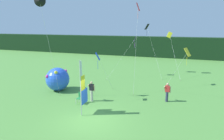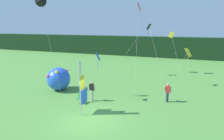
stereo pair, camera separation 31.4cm
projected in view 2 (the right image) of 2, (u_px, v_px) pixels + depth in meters
The scene contains 14 objects.
ground_plane at pixel (90, 120), 13.28m from camera, with size 120.00×120.00×0.00m, color #518E3D.
distant_treeline at pixel (154, 47), 39.41m from camera, with size 80.00×2.40×3.96m, color black.
banner_flag at pixel (82, 88), 13.85m from camera, with size 0.06×1.03×3.94m.
person_near_banner at pixel (92, 91), 16.40m from camera, with size 0.55×0.48×1.70m.
person_mid_field at pixel (168, 92), 16.20m from camera, with size 0.55×0.48×1.60m.
inflatable_balloon at pixel (59, 79), 19.16m from camera, with size 2.24×2.24×2.24m.
folding_chair at pixel (81, 97), 16.09m from camera, with size 0.51×0.51×0.89m.
kite_black_delta_0 at pixel (40, 1), 15.65m from camera, with size 1.24×1.28×8.52m.
kite_black_diamond_1 at pixel (149, 29), 24.97m from camera, with size 2.77×3.38×6.35m.
kite_yellow_diamond_2 at pixel (187, 55), 16.19m from camera, with size 2.22×1.88×4.38m.
kite_purple_diamond_3 at pixel (134, 42), 23.86m from camera, with size 2.77×3.30×4.81m.
kite_red_diamond_4 at pixel (139, 12), 18.81m from camera, with size 0.53×3.11×8.27m.
kite_blue_diamond_5 at pixel (99, 59), 16.09m from camera, with size 0.44×3.71×4.07m.
kite_yellow_box_6 at pixel (171, 35), 24.73m from camera, with size 2.06×3.46×5.41m.
Camera 2 is at (5.54, -10.97, 6.21)m, focal length 31.82 mm.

